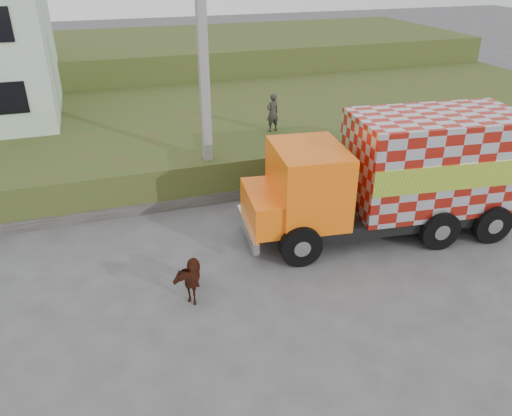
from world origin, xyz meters
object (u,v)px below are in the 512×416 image
object	(u,v)px
utility_pole	(205,86)
pedestrian	(273,113)
cargo_truck	(397,175)
cow	(188,276)

from	to	relation	value
utility_pole	pedestrian	distance (m)	4.25
cargo_truck	pedestrian	bearing A→B (deg)	111.77
utility_pole	pedestrian	bearing A→B (deg)	34.02
utility_pole	pedestrian	world-z (taller)	utility_pole
utility_pole	cargo_truck	xyz separation A→B (m)	(4.96, -4.16, -2.14)
cargo_truck	pedestrian	xyz separation A→B (m)	(-1.76, 6.31, 0.33)
utility_pole	cargo_truck	bearing A→B (deg)	-39.99
cow	pedestrian	world-z (taller)	pedestrian
cow	pedestrian	bearing A→B (deg)	70.29
utility_pole	pedestrian	xyz separation A→B (m)	(3.19, 2.15, -1.81)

